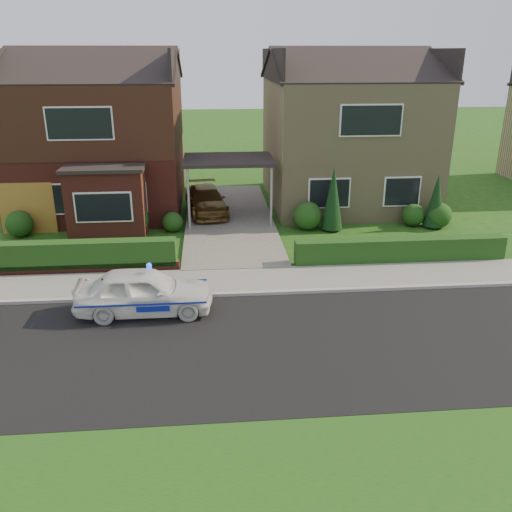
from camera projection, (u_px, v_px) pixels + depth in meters
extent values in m
plane|color=#164913|center=(247.00, 346.00, 13.79)|extent=(120.00, 120.00, 0.00)
cube|color=black|center=(247.00, 346.00, 13.79)|extent=(60.00, 6.00, 0.02)
cube|color=#9E9993|center=(240.00, 294.00, 16.61)|extent=(60.00, 0.16, 0.12)
cube|color=slate|center=(238.00, 281.00, 17.59)|extent=(60.00, 2.00, 0.10)
cube|color=#164913|center=(269.00, 497.00, 9.13)|extent=(60.00, 4.00, 0.01)
cube|color=#666059|center=(229.00, 219.00, 24.01)|extent=(3.80, 12.00, 0.12)
cube|color=maroon|center=(102.00, 145.00, 25.32)|extent=(7.20, 8.00, 5.80)
cube|color=white|center=(48.00, 199.00, 21.98)|extent=(1.80, 0.08, 1.30)
cube|color=white|center=(127.00, 198.00, 22.24)|extent=(1.60, 0.08, 1.30)
cube|color=white|center=(79.00, 123.00, 21.04)|extent=(2.60, 0.08, 1.30)
cube|color=black|center=(99.00, 114.00, 24.80)|extent=(7.26, 8.06, 2.90)
cube|color=maroon|center=(107.00, 204.00, 21.56)|extent=(3.00, 1.40, 2.70)
cube|color=black|center=(103.00, 168.00, 21.06)|extent=(3.20, 1.60, 0.14)
cube|color=tan|center=(345.00, 142.00, 26.27)|extent=(7.20, 8.00, 5.80)
cube|color=white|center=(329.00, 193.00, 22.93)|extent=(1.80, 0.08, 1.30)
cube|color=white|center=(402.00, 192.00, 23.19)|extent=(1.60, 0.08, 1.30)
cube|color=white|center=(371.00, 120.00, 21.99)|extent=(2.60, 0.08, 1.30)
cube|color=black|center=(228.00, 160.00, 23.07)|extent=(3.80, 3.00, 0.14)
cylinder|color=gray|center=(189.00, 200.00, 22.11)|extent=(0.10, 0.10, 2.70)
cylinder|color=gray|center=(271.00, 198.00, 22.39)|extent=(0.10, 0.10, 2.70)
cube|color=olive|center=(27.00, 208.00, 22.01)|extent=(2.20, 0.10, 2.10)
cube|color=maroon|center=(64.00, 269.00, 18.18)|extent=(7.70, 0.25, 0.36)
cube|color=#1B3D13|center=(66.00, 272.00, 18.39)|extent=(7.50, 0.55, 0.90)
cube|color=#1B3D13|center=(399.00, 262.00, 19.25)|extent=(7.50, 0.55, 0.80)
sphere|color=#1B3D13|center=(19.00, 224.00, 21.74)|extent=(1.08, 1.08, 1.08)
sphere|color=#1B3D13|center=(132.00, 219.00, 21.88)|extent=(1.32, 1.32, 1.32)
sphere|color=#1B3D13|center=(173.00, 222.00, 22.38)|extent=(0.84, 0.84, 0.84)
sphere|color=#1B3D13|center=(307.00, 216.00, 22.59)|extent=(1.20, 1.20, 1.20)
sphere|color=#1B3D13|center=(413.00, 215.00, 23.10)|extent=(0.96, 0.96, 0.96)
sphere|color=#1B3D13|center=(439.00, 215.00, 22.89)|extent=(1.08, 1.08, 1.08)
cone|color=black|center=(333.00, 200.00, 22.24)|extent=(0.90, 0.90, 2.60)
cone|color=black|center=(436.00, 202.00, 22.67)|extent=(0.90, 0.90, 2.20)
imported|color=silver|center=(144.00, 292.00, 15.33)|extent=(1.55, 3.86, 1.31)
sphere|color=#193FF2|center=(149.00, 267.00, 15.09)|extent=(0.17, 0.17, 0.17)
cube|color=navy|center=(141.00, 306.00, 14.62)|extent=(3.55, 0.02, 0.05)
cube|color=navy|center=(147.00, 282.00, 16.08)|extent=(3.55, 0.01, 0.05)
ellipsoid|color=black|center=(104.00, 286.00, 15.06)|extent=(0.22, 0.17, 0.21)
sphere|color=white|center=(104.00, 287.00, 15.00)|extent=(0.11, 0.11, 0.11)
sphere|color=black|center=(104.00, 282.00, 14.99)|extent=(0.13, 0.13, 0.13)
cone|color=black|center=(102.00, 279.00, 14.97)|extent=(0.04, 0.04, 0.05)
cone|color=black|center=(105.00, 279.00, 14.98)|extent=(0.04, 0.04, 0.05)
imported|color=brown|center=(206.00, 200.00, 24.53)|extent=(2.15, 4.18, 1.16)
imported|color=gray|center=(59.00, 252.00, 19.17)|extent=(0.45, 0.37, 0.73)
imported|color=gray|center=(104.00, 255.00, 18.87)|extent=(0.57, 0.57, 0.74)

